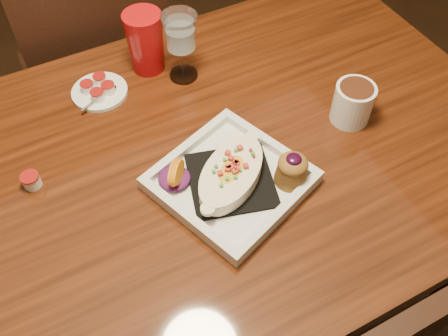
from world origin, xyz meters
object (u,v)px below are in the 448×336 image
goblet (180,36)px  red_tumbler (145,42)px  table (181,193)px  saucer (99,91)px  chair_far (101,75)px  coffee_mug (354,101)px  plate (237,177)px

goblet → red_tumbler: size_ratio=1.13×
table → red_tumbler: 0.37m
saucer → red_tumbler: (0.14, 0.04, 0.06)m
chair_far → coffee_mug: (0.40, -0.68, 0.29)m
red_tumbler → coffee_mug: bearing=-47.7°
coffee_mug → red_tumbler: (-0.33, 0.37, 0.03)m
saucer → plate: bearing=-67.2°
chair_far → plate: chair_far is taller
chair_far → saucer: chair_far is taller
chair_far → goblet: bearing=108.5°
saucer → chair_far: bearing=78.1°
goblet → coffee_mug: bearing=-47.7°
table → saucer: 0.31m
saucer → red_tumbler: red_tumbler is taller
chair_far → plate: bearing=96.7°
table → goblet: goblet is taller
table → goblet: 0.35m
table → saucer: size_ratio=11.53×
coffee_mug → goblet: (-0.27, 0.30, 0.07)m
chair_far → red_tumbler: bearing=101.8°
chair_far → goblet: size_ratio=5.49×
table → plate: plate is taller
red_tumbler → saucer: bearing=-165.8°
table → chair_far: (-0.00, 0.63, -0.15)m
plate → saucer: (-0.16, 0.38, -0.01)m
goblet → chair_far: bearing=108.5°
plate → coffee_mug: bearing=-11.4°
coffee_mug → goblet: bearing=110.2°
table → coffee_mug: (0.40, -0.05, 0.15)m
plate → goblet: 0.36m
coffee_mug → saucer: size_ratio=0.92×
chair_far → red_tumbler: (0.07, -0.31, 0.32)m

